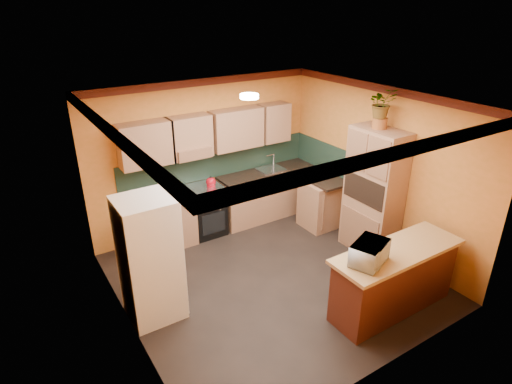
% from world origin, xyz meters
% --- Properties ---
extents(room_shell, '(4.24, 4.24, 2.72)m').
position_xyz_m(room_shell, '(0.02, 0.28, 2.09)').
color(room_shell, black).
rests_on(room_shell, ground).
extents(base_cabinets_back, '(3.65, 0.60, 0.88)m').
position_xyz_m(base_cabinets_back, '(0.44, 1.80, 0.44)').
color(base_cabinets_back, tan).
rests_on(base_cabinets_back, ground).
extents(countertop_back, '(3.65, 0.62, 0.04)m').
position_xyz_m(countertop_back, '(0.44, 1.80, 0.90)').
color(countertop_back, black).
rests_on(countertop_back, base_cabinets_back).
extents(stove, '(0.58, 0.58, 0.91)m').
position_xyz_m(stove, '(-0.18, 1.80, 0.46)').
color(stove, black).
rests_on(stove, ground).
extents(kettle, '(0.20, 0.20, 0.18)m').
position_xyz_m(kettle, '(-0.08, 1.75, 1.00)').
color(kettle, '#B40C1B').
rests_on(kettle, stove).
extents(sink, '(0.48, 0.40, 0.03)m').
position_xyz_m(sink, '(1.22, 1.80, 0.94)').
color(sink, silver).
rests_on(sink, countertop_back).
extents(base_cabinets_right, '(0.60, 0.80, 0.88)m').
position_xyz_m(base_cabinets_right, '(1.80, 0.91, 0.44)').
color(base_cabinets_right, tan).
rests_on(base_cabinets_right, ground).
extents(countertop_right, '(0.62, 0.80, 0.04)m').
position_xyz_m(countertop_right, '(1.80, 0.91, 0.90)').
color(countertop_right, black).
rests_on(countertop_right, base_cabinets_right).
extents(fridge, '(0.68, 0.66, 1.70)m').
position_xyz_m(fridge, '(-1.75, 0.21, 0.85)').
color(fridge, white).
rests_on(fridge, ground).
extents(pantry, '(0.48, 0.90, 2.10)m').
position_xyz_m(pantry, '(1.85, -0.18, 1.05)').
color(pantry, tan).
rests_on(pantry, ground).
extents(fern_pot, '(0.22, 0.22, 0.16)m').
position_xyz_m(fern_pot, '(1.85, -0.13, 2.18)').
color(fern_pot, '#995325').
rests_on(fern_pot, pantry).
extents(fern, '(0.51, 0.48, 0.45)m').
position_xyz_m(fern, '(1.85, -0.13, 2.49)').
color(fern, tan).
rests_on(fern, fern_pot).
extents(breakfast_bar, '(1.80, 0.55, 0.88)m').
position_xyz_m(breakfast_bar, '(1.00, -1.43, 0.44)').
color(breakfast_bar, '#542113').
rests_on(breakfast_bar, ground).
extents(bar_top, '(1.90, 0.65, 0.05)m').
position_xyz_m(bar_top, '(1.00, -1.43, 0.91)').
color(bar_top, tan).
rests_on(bar_top, breakfast_bar).
extents(microwave, '(0.60, 0.51, 0.28)m').
position_xyz_m(microwave, '(0.45, -1.43, 1.07)').
color(microwave, white).
rests_on(microwave, bar_top).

